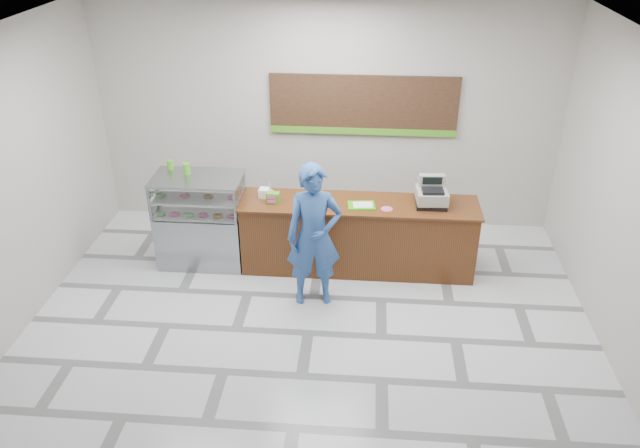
# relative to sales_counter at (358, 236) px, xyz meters

# --- Properties ---
(floor) EXTENTS (7.00, 7.00, 0.00)m
(floor) POSITION_rel_sales_counter_xyz_m (-0.55, -1.55, -0.52)
(floor) COLOR silver
(floor) RESTS_ON ground
(back_wall) EXTENTS (7.00, 0.00, 7.00)m
(back_wall) POSITION_rel_sales_counter_xyz_m (-0.55, 1.45, 1.23)
(back_wall) COLOR #B2ACA3
(back_wall) RESTS_ON floor
(ceiling) EXTENTS (7.00, 7.00, 0.00)m
(ceiling) POSITION_rel_sales_counter_xyz_m (-0.55, -1.55, 2.98)
(ceiling) COLOR silver
(ceiling) RESTS_ON back_wall
(sales_counter) EXTENTS (3.26, 0.76, 1.03)m
(sales_counter) POSITION_rel_sales_counter_xyz_m (0.00, 0.00, 0.00)
(sales_counter) COLOR #582B11
(sales_counter) RESTS_ON floor
(display_case) EXTENTS (1.22, 0.72, 1.33)m
(display_case) POSITION_rel_sales_counter_xyz_m (-2.22, -0.00, 0.16)
(display_case) COLOR gray
(display_case) RESTS_ON floor
(menu_board) EXTENTS (2.80, 0.06, 0.90)m
(menu_board) POSITION_rel_sales_counter_xyz_m (-0.00, 1.41, 1.42)
(menu_board) COLOR black
(menu_board) RESTS_ON back_wall
(cash_register) EXTENTS (0.43, 0.45, 0.39)m
(cash_register) POSITION_rel_sales_counter_xyz_m (0.97, 0.04, 0.66)
(cash_register) COLOR black
(cash_register) RESTS_ON sales_counter
(card_terminal) EXTENTS (0.10, 0.17, 0.04)m
(card_terminal) POSITION_rel_sales_counter_xyz_m (0.93, 0.00, 0.53)
(card_terminal) COLOR black
(card_terminal) RESTS_ON sales_counter
(serving_tray) EXTENTS (0.38, 0.29, 0.02)m
(serving_tray) POSITION_rel_sales_counter_xyz_m (0.03, -0.09, 0.52)
(serving_tray) COLOR #36BE0A
(serving_tray) RESTS_ON sales_counter
(napkin_box) EXTENTS (0.16, 0.16, 0.12)m
(napkin_box) POSITION_rel_sales_counter_xyz_m (-1.31, 0.08, 0.58)
(napkin_box) COLOR white
(napkin_box) RESTS_ON sales_counter
(straw_cup) EXTENTS (0.08, 0.08, 0.12)m
(straw_cup) POSITION_rel_sales_counter_xyz_m (-1.22, 0.04, 0.57)
(straw_cup) COLOR silver
(straw_cup) RESTS_ON sales_counter
(promo_box) EXTENTS (0.18, 0.13, 0.15)m
(promo_box) POSITION_rel_sales_counter_xyz_m (-1.16, -0.08, 0.59)
(promo_box) COLOR #4C991F
(promo_box) RESTS_ON sales_counter
(donut_decal) EXTENTS (0.16, 0.16, 0.00)m
(donut_decal) POSITION_rel_sales_counter_xyz_m (0.37, -0.15, 0.52)
(donut_decal) COLOR #E35294
(donut_decal) RESTS_ON sales_counter
(green_cup_left) EXTENTS (0.09, 0.09, 0.14)m
(green_cup_left) POSITION_rel_sales_counter_xyz_m (-2.64, 0.24, 0.88)
(green_cup_left) COLOR #4C991F
(green_cup_left) RESTS_ON display_case
(green_cup_right) EXTENTS (0.10, 0.10, 0.16)m
(green_cup_right) POSITION_rel_sales_counter_xyz_m (-2.37, 0.10, 0.89)
(green_cup_right) COLOR #4C991F
(green_cup_right) RESTS_ON display_case
(customer) EXTENTS (0.76, 0.57, 1.91)m
(customer) POSITION_rel_sales_counter_xyz_m (-0.54, -0.83, 0.44)
(customer) COLOR #2C5396
(customer) RESTS_ON floor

